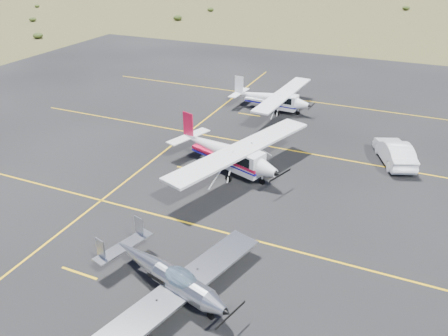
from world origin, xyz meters
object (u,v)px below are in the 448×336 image
Objects in this scene: sedan at (395,152)px; aircraft_plain at (272,98)px; aircraft_low_wing at (170,277)px; aircraft_cessna at (228,152)px.

aircraft_plain is at bearing -52.41° from sedan.
aircraft_low_wing is 1.94× the size of sedan.
aircraft_plain reaches higher than aircraft_low_wing.
aircraft_cessna is 2.55× the size of sedan.
aircraft_cessna is at bearing 7.24° from sedan.
aircraft_plain reaches higher than sedan.
aircraft_cessna is 1.13× the size of aircraft_plain.
aircraft_plain is 12.48m from sedan.
aircraft_cessna is (-2.17, 11.36, 0.42)m from aircraft_low_wing.
aircraft_low_wing is at bearing -60.15° from aircraft_cessna.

